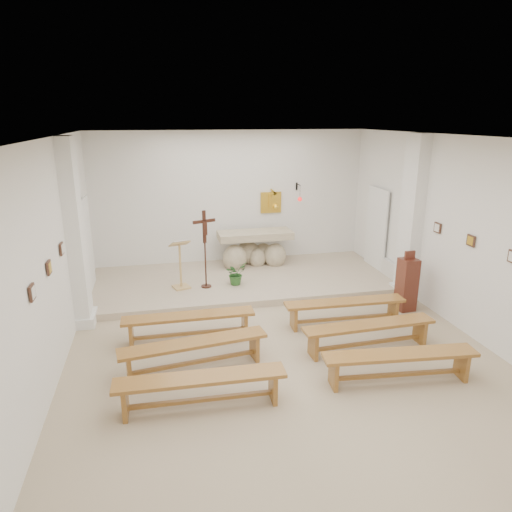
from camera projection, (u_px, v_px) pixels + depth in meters
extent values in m
cube|color=tan|center=(282.00, 355.00, 7.61)|extent=(7.00, 10.00, 0.00)
cube|color=silver|center=(44.00, 270.00, 6.38)|extent=(0.02, 10.00, 3.50)
cube|color=silver|center=(480.00, 242.00, 7.82)|extent=(0.02, 10.00, 3.50)
cube|color=silver|center=(231.00, 200.00, 11.76)|extent=(7.00, 0.02, 3.50)
cube|color=silver|center=(286.00, 139.00, 6.59)|extent=(7.00, 10.00, 0.02)
cube|color=tan|center=(243.00, 280.00, 10.86)|extent=(6.98, 3.00, 0.15)
cube|color=white|center=(75.00, 235.00, 8.27)|extent=(0.26, 0.55, 3.50)
cube|color=white|center=(411.00, 218.00, 9.66)|extent=(0.26, 0.55, 3.50)
cube|color=yellow|center=(271.00, 202.00, 11.98)|extent=(0.55, 0.04, 0.55)
cube|color=black|center=(297.00, 186.00, 12.01)|extent=(0.04, 0.02, 0.20)
cylinder|color=black|center=(298.00, 184.00, 11.85)|extent=(0.02, 0.30, 0.02)
cylinder|color=black|center=(300.00, 192.00, 11.76)|extent=(0.01, 0.01, 0.34)
sphere|color=red|center=(300.00, 199.00, 11.82)|extent=(0.11, 0.11, 0.11)
cube|color=#44291E|center=(32.00, 292.00, 5.64)|extent=(0.03, 0.20, 0.20)
cube|color=#44291E|center=(49.00, 268.00, 6.58)|extent=(0.03, 0.20, 0.20)
cube|color=#44291E|center=(62.00, 249.00, 7.51)|extent=(0.03, 0.20, 0.20)
cube|color=#44291E|center=(471.00, 241.00, 8.01)|extent=(0.03, 0.20, 0.20)
cube|color=#44291E|center=(437.00, 228.00, 8.95)|extent=(0.03, 0.20, 0.20)
cube|color=silver|center=(86.00, 297.00, 9.34)|extent=(0.10, 0.85, 0.52)
cube|color=silver|center=(392.00, 273.00, 10.76)|extent=(0.10, 0.85, 0.52)
ellipsoid|color=beige|center=(235.00, 258.00, 11.44)|extent=(0.61, 0.52, 0.69)
ellipsoid|color=beige|center=(275.00, 256.00, 11.70)|extent=(0.57, 0.48, 0.65)
ellipsoid|color=beige|center=(248.00, 253.00, 11.84)|extent=(0.65, 0.55, 0.61)
ellipsoid|color=beige|center=(263.00, 254.00, 11.91)|extent=(0.53, 0.45, 0.57)
ellipsoid|color=beige|center=(257.00, 258.00, 11.69)|extent=(0.44, 0.38, 0.53)
cube|color=beige|center=(255.00, 235.00, 11.55)|extent=(1.87, 0.74, 0.18)
cube|color=tan|center=(181.00, 287.00, 10.17)|extent=(0.43, 0.43, 0.04)
cylinder|color=tan|center=(180.00, 267.00, 10.04)|extent=(0.05, 0.05, 0.98)
cube|color=tan|center=(180.00, 244.00, 9.86)|extent=(0.48, 0.40, 0.16)
cube|color=silver|center=(180.00, 242.00, 9.82)|extent=(0.41, 0.33, 0.13)
cylinder|color=#3C1C13|center=(206.00, 286.00, 10.23)|extent=(0.23, 0.23, 0.03)
cylinder|color=#3C1C13|center=(206.00, 265.00, 10.08)|extent=(0.03, 0.03, 1.05)
cube|color=#3C1C13|center=(204.00, 227.00, 9.83)|extent=(0.08, 0.07, 0.71)
cube|color=#3C1C13|center=(204.00, 221.00, 9.79)|extent=(0.51, 0.23, 0.07)
cube|color=#3C1C13|center=(205.00, 228.00, 9.82)|extent=(0.10, 0.07, 0.30)
imported|color=#285923|center=(236.00, 273.00, 10.33)|extent=(0.61, 0.59, 0.52)
cube|color=#562518|center=(407.00, 285.00, 9.25)|extent=(0.36, 0.36, 1.09)
cube|color=#562518|center=(410.00, 255.00, 9.07)|extent=(0.22, 0.06, 0.18)
cube|color=olive|center=(189.00, 316.00, 7.99)|extent=(2.31, 0.38, 0.05)
cube|color=olive|center=(131.00, 334.00, 7.86)|extent=(0.07, 0.34, 0.44)
cube|color=olive|center=(245.00, 323.00, 8.26)|extent=(0.07, 0.34, 0.44)
cube|color=olive|center=(190.00, 333.00, 8.08)|extent=(1.94, 0.08, 0.05)
cube|color=olive|center=(345.00, 302.00, 8.59)|extent=(2.32, 0.44, 0.05)
cube|color=olive|center=(294.00, 318.00, 8.49)|extent=(0.07, 0.34, 0.44)
cube|color=olive|center=(393.00, 310.00, 8.84)|extent=(0.07, 0.34, 0.44)
cube|color=olive|center=(344.00, 318.00, 8.69)|extent=(1.94, 0.13, 0.05)
cube|color=olive|center=(194.00, 343.00, 7.04)|extent=(2.33, 0.68, 0.05)
cube|color=olive|center=(129.00, 368.00, 6.78)|extent=(0.11, 0.34, 0.44)
cube|color=olive|center=(254.00, 346.00, 7.44)|extent=(0.11, 0.34, 0.44)
cube|color=olive|center=(195.00, 362.00, 7.14)|extent=(1.93, 0.32, 0.05)
cube|color=olive|center=(369.00, 325.00, 7.64)|extent=(2.32, 0.45, 0.05)
cube|color=olive|center=(313.00, 345.00, 7.47)|extent=(0.08, 0.34, 0.44)
cube|color=olive|center=(420.00, 331.00, 7.95)|extent=(0.08, 0.34, 0.44)
cube|color=olive|center=(368.00, 343.00, 7.74)|extent=(1.94, 0.14, 0.05)
cube|color=olive|center=(201.00, 378.00, 6.09)|extent=(2.32, 0.44, 0.05)
cube|color=olive|center=(125.00, 402.00, 5.98)|extent=(0.07, 0.34, 0.44)
cube|color=olive|center=(273.00, 386.00, 6.34)|extent=(0.07, 0.34, 0.44)
cube|color=olive|center=(201.00, 400.00, 6.19)|extent=(1.94, 0.12, 0.05)
cube|color=olive|center=(400.00, 354.00, 6.69)|extent=(2.33, 0.59, 0.05)
cube|color=olive|center=(333.00, 373.00, 6.65)|extent=(0.09, 0.34, 0.44)
cube|color=olive|center=(462.00, 365.00, 6.88)|extent=(0.09, 0.34, 0.44)
cube|color=olive|center=(398.00, 374.00, 6.79)|extent=(1.94, 0.25, 0.05)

